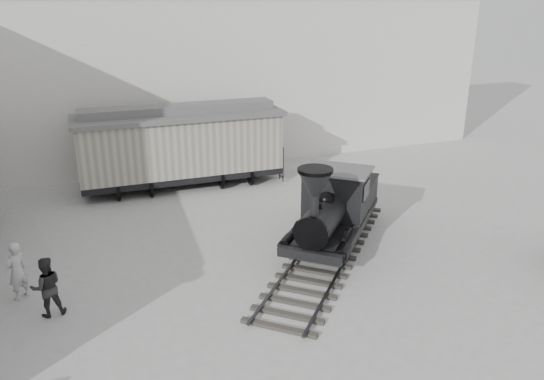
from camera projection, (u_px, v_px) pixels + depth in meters
name	position (u px, v px, depth m)	size (l,w,h in m)	color
ground	(297.00, 317.00, 14.06)	(90.00, 90.00, 0.00)	#9E9E9B
north_wall	(173.00, 53.00, 25.32)	(34.00, 2.51, 11.00)	silver
locomotive	(333.00, 213.00, 17.71)	(7.88, 8.41, 3.35)	black
boxcar	(181.00, 144.00, 23.36)	(9.04, 2.95, 3.69)	black
visitor_a	(17.00, 271.00, 14.69)	(0.62, 0.41, 1.70)	#B8B8B8
visitor_b	(47.00, 287.00, 13.90)	(0.81, 0.63, 1.67)	#262626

